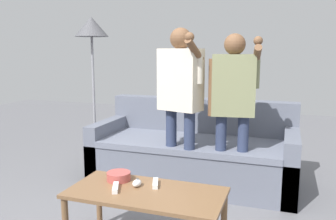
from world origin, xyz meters
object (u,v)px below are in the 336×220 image
couch (194,153)px  coffee_table (146,199)px  game_remote_wand_near (116,188)px  game_remote_wand_far (155,183)px  player_right (233,98)px  player_center (180,92)px  game_remote_nunchuk (137,183)px  snack_bowl (119,176)px  floor_lamp (92,36)px

couch → coffee_table: bearing=-88.2°
game_remote_wand_near → game_remote_wand_far: size_ratio=1.02×
player_right → game_remote_wand_near: bearing=-118.4°
player_center → game_remote_wand_far: size_ratio=10.30×
player_right → game_remote_wand_far: player_right is taller
coffee_table → player_center: (-0.08, 1.03, 0.61)m
game_remote_nunchuk → snack_bowl: bearing=159.2°
couch → game_remote_wand_near: couch is taller
player_right → game_remote_wand_near: 1.37m
coffee_table → player_right: size_ratio=0.69×
coffee_table → game_remote_nunchuk: size_ratio=11.93×
game_remote_nunchuk → player_right: player_right is taller
coffee_table → player_center: 1.19m
coffee_table → player_center: size_ratio=0.66×
coffee_table → game_remote_wand_far: size_ratio=6.85×
coffee_table → snack_bowl: size_ratio=6.09×
couch → game_remote_wand_far: size_ratio=13.62×
couch → game_remote_nunchuk: 1.39m
snack_bowl → game_remote_nunchuk: size_ratio=1.96×
player_right → game_remote_wand_near: player_right is taller
coffee_table → floor_lamp: size_ratio=0.60×
floor_lamp → player_right: 1.80m
game_remote_wand_near → player_right: bearing=61.6°
coffee_table → player_center: bearing=94.2°
floor_lamp → player_right: bearing=-12.9°
couch → game_remote_nunchuk: size_ratio=23.72×
game_remote_wand_near → game_remote_wand_far: bearing=35.4°
game_remote_nunchuk → game_remote_wand_near: size_ratio=0.56×
game_remote_nunchuk → game_remote_wand_far: (0.11, 0.06, -0.01)m
floor_lamp → player_center: 1.36m
floor_lamp → game_remote_wand_far: floor_lamp is taller
coffee_table → game_remote_nunchuk: 0.13m
coffee_table → player_center: player_center is taller
snack_bowl → game_remote_wand_far: size_ratio=1.13×
snack_bowl → player_center: bearing=78.3°
player_right → game_remote_wand_far: (-0.38, -0.96, -0.50)m
couch → floor_lamp: (-1.21, 0.02, 1.24)m
couch → game_remote_wand_far: bearing=-87.0°
game_remote_nunchuk → player_right: (0.49, 1.02, 0.49)m
player_center → couch: bearing=85.5°
snack_bowl → game_remote_wand_far: snack_bowl is taller
player_center → floor_lamp: bearing=160.0°
game_remote_nunchuk → player_center: bearing=89.2°
coffee_table → game_remote_wand_far: (0.02, 0.11, 0.07)m
couch → coffee_table: size_ratio=1.99×
couch → snack_bowl: bearing=-99.5°
coffee_table → floor_lamp: (-1.25, 1.46, 1.15)m
floor_lamp → game_remote_wand_far: bearing=-46.4°
snack_bowl → game_remote_nunchuk: 0.19m
couch → snack_bowl: size_ratio=12.10×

